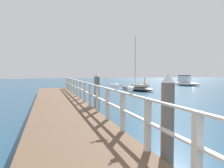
# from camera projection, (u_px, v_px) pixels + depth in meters

# --- Properties ---
(pier_deck) EXTENTS (2.81, 24.03, 0.52)m
(pier_deck) POSITION_uv_depth(u_px,v_px,m) (61.00, 108.00, 12.00)
(pier_deck) COLOR brown
(pier_deck) RESTS_ON ground_plane
(pier_railing) EXTENTS (0.12, 22.55, 1.15)m
(pier_railing) POSITION_uv_depth(u_px,v_px,m) (84.00, 90.00, 12.33)
(pier_railing) COLOR beige
(pier_railing) RESTS_ON pier_deck
(dock_piling_near) EXTENTS (0.29, 0.29, 2.21)m
(dock_piling_near) POSITION_uv_depth(u_px,v_px,m) (167.00, 124.00, 4.63)
(dock_piling_near) COLOR #6B6056
(dock_piling_near) RESTS_ON ground_plane
(dock_piling_far) EXTENTS (0.29, 0.29, 2.21)m
(dock_piling_far) POSITION_uv_depth(u_px,v_px,m) (97.00, 94.00, 11.03)
(dock_piling_far) COLOR #6B6056
(dock_piling_far) RESTS_ON ground_plane
(seagull_foreground) EXTENTS (0.38, 0.36, 0.21)m
(seagull_foreground) POSITION_uv_depth(u_px,v_px,m) (130.00, 89.00, 5.63)
(seagull_foreground) COLOR white
(seagull_foreground) RESTS_ON pier_railing
(seagull_background) EXTENTS (0.48, 0.20, 0.21)m
(seagull_background) POSITION_uv_depth(u_px,v_px,m) (115.00, 86.00, 6.80)
(seagull_background) COLOR white
(seagull_background) RESTS_ON pier_railing
(boat_1) EXTENTS (3.25, 6.22, 6.53)m
(boat_1) POSITION_uv_depth(u_px,v_px,m) (137.00, 88.00, 26.37)
(boat_1) COLOR #4C4C51
(boat_1) RESTS_ON ground_plane
(boat_2) EXTENTS (3.02, 5.13, 1.74)m
(boat_2) POSITION_uv_depth(u_px,v_px,m) (186.00, 82.00, 35.86)
(boat_2) COLOR white
(boat_2) RESTS_ON ground_plane
(channel_buoy) EXTENTS (0.70, 0.70, 1.40)m
(channel_buoy) POSITION_uv_depth(u_px,v_px,m) (145.00, 85.00, 32.64)
(channel_buoy) COLOR #E54C19
(channel_buoy) RESTS_ON ground_plane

